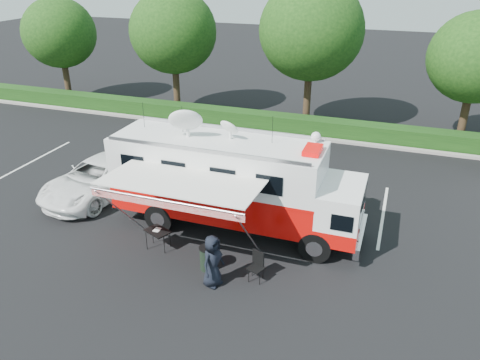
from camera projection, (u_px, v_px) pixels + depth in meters
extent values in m
plane|color=black|center=(236.00, 228.00, 18.75)|extent=(120.00, 120.00, 0.00)
cube|color=#9E998E|center=(366.00, 144.00, 26.87)|extent=(60.00, 0.35, 0.15)
cube|color=black|center=(369.00, 132.00, 27.45)|extent=(60.00, 1.20, 1.00)
cylinder|color=black|center=(66.00, 74.00, 34.35)|extent=(0.44, 0.44, 4.00)
ellipsoid|color=#14380F|center=(59.00, 33.00, 33.08)|extent=(5.12, 5.12, 4.86)
cylinder|color=black|center=(176.00, 82.00, 31.56)|extent=(0.44, 0.44, 4.40)
ellipsoid|color=#14380F|center=(173.00, 32.00, 30.16)|extent=(5.63, 5.63, 5.35)
cylinder|color=black|center=(308.00, 90.00, 28.77)|extent=(0.44, 0.44, 4.80)
ellipsoid|color=#14380F|center=(311.00, 30.00, 27.23)|extent=(6.14, 6.14, 5.84)
cylinder|color=black|center=(465.00, 111.00, 26.23)|extent=(0.44, 0.44, 4.00)
ellipsoid|color=#14380F|center=(477.00, 57.00, 24.96)|extent=(5.12, 5.12, 4.86)
cube|color=silver|center=(36.00, 159.00, 25.06)|extent=(0.12, 5.50, 0.01)
cube|color=silver|center=(134.00, 175.00, 23.25)|extent=(0.12, 5.50, 0.01)
cube|color=silver|center=(248.00, 194.00, 21.45)|extent=(0.12, 5.50, 0.01)
cube|color=silver|center=(383.00, 215.00, 19.64)|extent=(0.12, 5.50, 0.01)
cube|color=black|center=(236.00, 215.00, 18.50)|extent=(9.13, 1.49, 0.32)
cylinder|color=black|center=(315.00, 247.00, 16.48)|extent=(1.17, 0.34, 1.17)
cylinder|color=black|center=(327.00, 215.00, 18.47)|extent=(1.17, 0.34, 1.17)
cylinder|color=black|center=(160.00, 217.00, 18.33)|extent=(1.17, 0.34, 1.17)
cylinder|color=black|center=(185.00, 192.00, 20.32)|extent=(1.17, 0.34, 1.17)
cube|color=silver|center=(360.00, 236.00, 17.02)|extent=(0.21, 2.66, 0.42)
cube|color=white|center=(341.00, 208.00, 16.82)|extent=(1.49, 2.66, 1.81)
cube|color=red|center=(339.00, 223.00, 17.10)|extent=(1.51, 2.68, 0.58)
cube|color=black|center=(361.00, 203.00, 16.48)|extent=(0.13, 2.36, 0.74)
cube|color=red|center=(218.00, 194.00, 18.38)|extent=(8.07, 2.66, 1.27)
cube|color=red|center=(218.00, 180.00, 18.10)|extent=(8.09, 2.68, 0.11)
cube|color=white|center=(217.00, 161.00, 17.76)|extent=(8.07, 2.66, 1.49)
cube|color=white|center=(217.00, 141.00, 17.42)|extent=(8.07, 2.66, 0.08)
cube|color=#CC0505|center=(313.00, 150.00, 16.27)|extent=(0.58, 1.01, 0.17)
sphere|color=white|center=(316.00, 137.00, 17.16)|extent=(0.36, 0.36, 0.36)
ellipsoid|color=white|center=(185.00, 120.00, 17.31)|extent=(1.27, 1.27, 0.38)
ellipsoid|color=white|center=(229.00, 127.00, 17.24)|extent=(0.74, 0.74, 0.21)
cylinder|color=black|center=(144.00, 115.00, 18.54)|extent=(0.02, 0.02, 1.06)
cylinder|color=black|center=(182.00, 120.00, 18.02)|extent=(0.02, 0.02, 1.06)
cylinder|color=black|center=(272.00, 130.00, 16.94)|extent=(0.02, 0.02, 1.06)
cube|color=white|center=(182.00, 182.00, 15.49)|extent=(5.31, 2.55, 0.22)
cube|color=red|center=(164.00, 204.00, 14.51)|extent=(5.31, 0.04, 0.30)
cylinder|color=#B2B2B7|center=(164.00, 201.00, 14.44)|extent=(5.31, 0.07, 0.07)
cylinder|color=#B2B2B7|center=(123.00, 212.00, 16.83)|extent=(0.05, 2.74, 3.06)
cylinder|color=#B2B2B7|center=(249.00, 236.00, 15.38)|extent=(0.05, 2.74, 3.06)
imported|color=white|center=(101.00, 194.00, 21.44)|extent=(3.55, 6.22, 1.63)
imported|color=black|center=(213.00, 284.00, 15.53)|extent=(0.81, 1.03, 1.85)
cube|color=black|center=(158.00, 231.00, 17.13)|extent=(1.06, 0.93, 0.04)
cylinder|color=black|center=(147.00, 241.00, 17.21)|extent=(0.02, 0.02, 0.73)
cylinder|color=black|center=(153.00, 235.00, 17.60)|extent=(0.02, 0.02, 0.73)
cylinder|color=black|center=(164.00, 245.00, 16.99)|extent=(0.02, 0.02, 0.73)
cylinder|color=black|center=(170.00, 238.00, 17.38)|extent=(0.02, 0.02, 0.73)
cube|color=silver|center=(157.00, 230.00, 17.18)|extent=(0.23, 0.31, 0.01)
cube|color=black|center=(256.00, 268.00, 15.51)|extent=(0.62, 0.62, 0.04)
cube|color=black|center=(258.00, 258.00, 15.60)|extent=(0.46, 0.22, 0.53)
cylinder|color=black|center=(249.00, 276.00, 15.51)|extent=(0.02, 0.02, 0.48)
cylinder|color=black|center=(252.00, 270.00, 15.84)|extent=(0.02, 0.02, 0.48)
cylinder|color=black|center=(260.00, 279.00, 15.40)|extent=(0.02, 0.02, 0.48)
cylinder|color=black|center=(263.00, 272.00, 15.72)|extent=(0.02, 0.02, 0.48)
cylinder|color=black|center=(208.00, 258.00, 16.13)|extent=(0.54, 0.54, 0.83)
cylinder|color=black|center=(207.00, 248.00, 15.94)|extent=(0.58, 0.58, 0.04)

